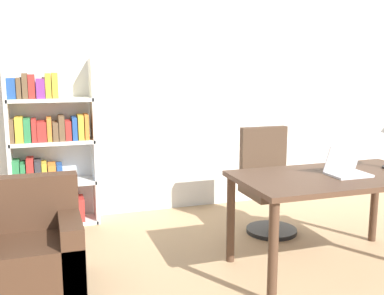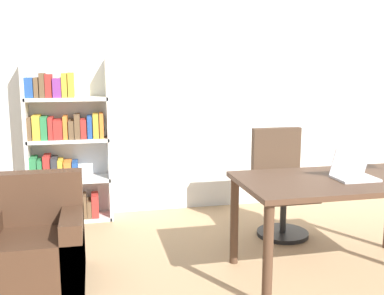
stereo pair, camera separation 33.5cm
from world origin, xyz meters
TOP-DOWN VIEW (x-y plane):
  - wall_back at (0.00, 4.53)m, footprint 8.00×0.06m
  - desk at (0.73, 2.58)m, footprint 1.57×0.85m
  - laptop at (0.82, 2.55)m, footprint 0.31×0.24m
  - office_chair at (0.66, 3.51)m, footprint 0.52×0.52m
  - armchair at (-1.60, 2.97)m, footprint 0.76×0.65m
  - bookshelf at (-1.42, 4.34)m, footprint 0.86×0.28m

SIDE VIEW (x-z plane):
  - armchair at x=-1.60m, z-range -0.13..0.68m
  - office_chair at x=0.66m, z-range -0.04..0.99m
  - desk at x=0.73m, z-range 0.29..1.06m
  - bookshelf at x=-1.42m, z-range -0.10..1.61m
  - laptop at x=0.82m, z-range 0.71..0.95m
  - wall_back at x=0.00m, z-range 0.00..2.70m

